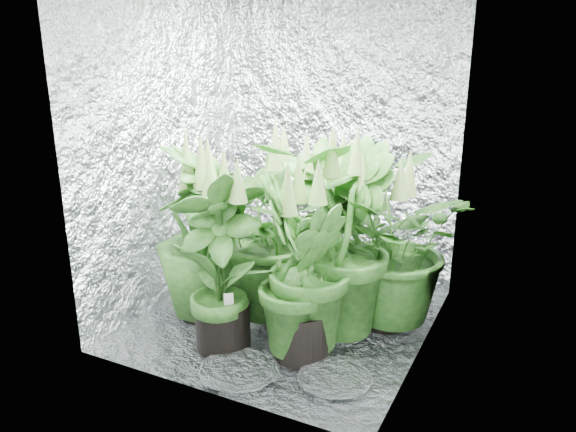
% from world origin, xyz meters
% --- Properties ---
extents(ground, '(1.60, 1.60, 0.00)m').
position_xyz_m(ground, '(0.00, 0.00, 0.00)').
color(ground, silver).
rests_on(ground, ground).
extents(walls, '(1.62, 1.62, 2.00)m').
position_xyz_m(walls, '(0.00, 0.00, 1.00)').
color(walls, silver).
rests_on(walls, ground).
extents(plant_a, '(1.27, 1.27, 1.16)m').
position_xyz_m(plant_a, '(-0.08, 0.07, 0.56)').
color(plant_a, black).
rests_on(plant_a, ground).
extents(plant_b, '(0.71, 0.71, 1.09)m').
position_xyz_m(plant_b, '(0.11, 0.29, 0.49)').
color(plant_b, black).
rests_on(plant_b, ground).
extents(plant_c, '(0.77, 0.77, 1.15)m').
position_xyz_m(plant_c, '(0.36, 0.04, 0.54)').
color(plant_c, black).
rests_on(plant_c, ground).
extents(plant_d, '(0.76, 0.76, 1.11)m').
position_xyz_m(plant_d, '(-0.45, -0.14, 0.50)').
color(plant_d, black).
rests_on(plant_d, ground).
extents(plant_e, '(0.99, 0.99, 1.03)m').
position_xyz_m(plant_e, '(0.54, 0.23, 0.48)').
color(plant_e, black).
rests_on(plant_e, ground).
extents(plant_f, '(0.72, 0.72, 1.06)m').
position_xyz_m(plant_f, '(-0.15, -0.42, 0.49)').
color(plant_f, black).
rests_on(plant_f, ground).
extents(plant_g, '(0.62, 0.62, 1.06)m').
position_xyz_m(plant_g, '(0.26, -0.31, 0.48)').
color(plant_g, black).
rests_on(plant_g, ground).
extents(circulation_fan, '(0.16, 0.33, 0.37)m').
position_xyz_m(circulation_fan, '(0.59, 0.54, 0.16)').
color(circulation_fan, black).
rests_on(circulation_fan, ground).
extents(plant_label, '(0.05, 0.05, 0.08)m').
position_xyz_m(plant_label, '(-0.09, -0.45, 0.30)').
color(plant_label, white).
rests_on(plant_label, plant_f).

